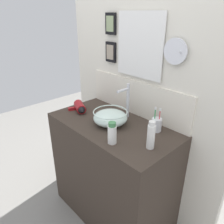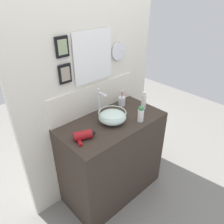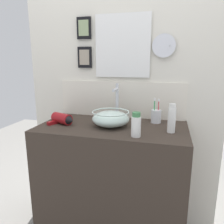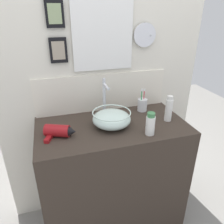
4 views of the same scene
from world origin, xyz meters
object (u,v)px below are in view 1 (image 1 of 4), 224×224
faucet (127,99)px  glass_bowl_sink (110,117)px  toothbrush_cup (156,124)px  hair_drier (80,108)px  spray_bottle (151,135)px  soap_dispenser (112,133)px

faucet → glass_bowl_sink: bearing=-90.0°
faucet → toothbrush_cup: faucet is taller
faucet → toothbrush_cup: bearing=-0.6°
glass_bowl_sink → toothbrush_cup: size_ratio=1.42×
glass_bowl_sink → faucet: 0.21m
faucet → hair_drier: 0.43m
hair_drier → toothbrush_cup: 0.69m
glass_bowl_sink → spray_bottle: size_ratio=1.39×
faucet → spray_bottle: 0.47m
soap_dispenser → spray_bottle: spray_bottle is taller
hair_drier → soap_dispenser: bearing=-13.8°
hair_drier → toothbrush_cup: (0.65, 0.21, 0.01)m
faucet → hair_drier: size_ratio=1.35×
faucet → soap_dispenser: size_ratio=1.87×
toothbrush_cup → hair_drier: bearing=-162.3°
faucet → spray_bottle: faucet is taller
soap_dispenser → glass_bowl_sink: bearing=140.0°
toothbrush_cup → soap_dispenser: toothbrush_cup is taller
soap_dispenser → faucet: bearing=120.4°
toothbrush_cup → soap_dispenser: (-0.10, -0.34, 0.02)m
glass_bowl_sink → soap_dispenser: (0.20, -0.17, 0.02)m
faucet → hair_drier: faucet is taller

